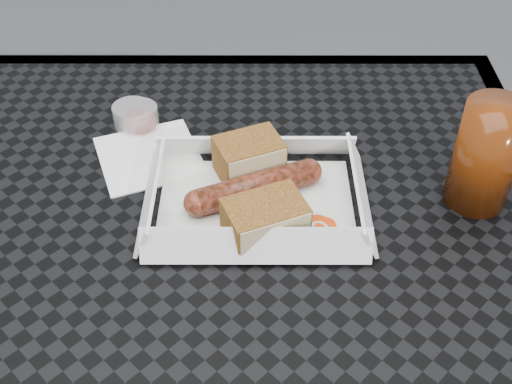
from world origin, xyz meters
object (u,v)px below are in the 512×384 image
at_px(patio_table, 216,293).
at_px(bratwurst, 254,187).
at_px(drink_glass, 486,155).
at_px(food_tray, 256,204).

distance_m(patio_table, bratwurst, 0.13).
distance_m(patio_table, drink_glass, 0.34).
relative_size(patio_table, food_tray, 3.64).
xyz_separation_m(patio_table, drink_glass, (0.30, 0.08, 0.14)).
distance_m(patio_table, food_tray, 0.11).
bearing_deg(drink_glass, food_tray, -177.21).
relative_size(food_tray, bratwurst, 1.39).
relative_size(patio_table, bratwurst, 5.06).
bearing_deg(bratwurst, food_tray, -79.07).
bearing_deg(food_tray, bratwurst, 100.93).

